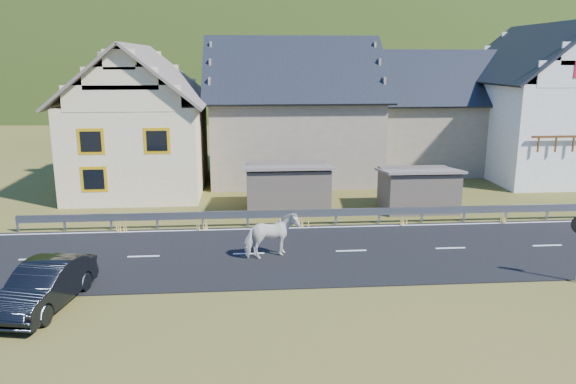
{
  "coord_description": "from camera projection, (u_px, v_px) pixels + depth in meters",
  "views": [
    {
      "loc": [
        -4.12,
        -20.55,
        7.38
      ],
      "look_at": [
        -2.34,
        1.68,
        2.06
      ],
      "focal_mm": 35.0,
      "sensor_mm": 36.0,
      "label": 1
    }
  ],
  "objects": [
    {
      "name": "house_stone_a",
      "position": [
        292.0,
        103.0,
        35.35
      ],
      "size": [
        10.8,
        9.8,
        8.9
      ],
      "color": "gray",
      "rests_on": "ground"
    },
    {
      "name": "house_white",
      "position": [
        545.0,
        96.0,
        35.52
      ],
      "size": [
        8.8,
        10.8,
        9.7
      ],
      "color": "white",
      "rests_on": "ground"
    },
    {
      "name": "house_cream",
      "position": [
        139.0,
        113.0,
        31.81
      ],
      "size": [
        7.8,
        9.8,
        8.3
      ],
      "color": "#FCE4B8",
      "rests_on": "ground"
    },
    {
      "name": "conifer_patch",
      "position": [
        10.0,
        65.0,
        122.95
      ],
      "size": [
        76.0,
        50.0,
        28.0
      ],
      "primitive_type": "ellipsoid",
      "color": "black",
      "rests_on": "ground"
    },
    {
      "name": "shed_right",
      "position": [
        418.0,
        190.0,
        27.89
      ],
      "size": [
        3.8,
        2.9,
        2.2
      ],
      "primitive_type": "cube",
      "color": "brown",
      "rests_on": "ground"
    },
    {
      "name": "shed_left",
      "position": [
        287.0,
        188.0,
        27.85
      ],
      "size": [
        4.3,
        3.3,
        2.4
      ],
      "primitive_type": "cube",
      "color": "brown",
      "rests_on": "ground"
    },
    {
      "name": "house_stone_b",
      "position": [
        436.0,
        106.0,
        38.16
      ],
      "size": [
        9.8,
        8.8,
        8.1
      ],
      "color": "gray",
      "rests_on": "ground"
    },
    {
      "name": "mountain",
      "position": [
        269.0,
        137.0,
        201.52
      ],
      "size": [
        440.0,
        280.0,
        260.0
      ],
      "primitive_type": "ellipsoid",
      "color": "#202F0E",
      "rests_on": "ground"
    },
    {
      "name": "ground",
      "position": [
        351.0,
        252.0,
        21.96
      ],
      "size": [
        160.0,
        160.0,
        0.0
      ],
      "primitive_type": "plane",
      "color": "#3C4014",
      "rests_on": "ground"
    },
    {
      "name": "road",
      "position": [
        351.0,
        251.0,
        21.96
      ],
      "size": [
        60.0,
        7.0,
        0.04
      ],
      "primitive_type": "cube",
      "color": "black",
      "rests_on": "ground"
    },
    {
      "name": "car",
      "position": [
        45.0,
        286.0,
        16.95
      ],
      "size": [
        2.23,
        4.39,
        1.38
      ],
      "primitive_type": "imported",
      "rotation": [
        0.0,
        0.0,
        -0.19
      ],
      "color": "black",
      "rests_on": "ground"
    },
    {
      "name": "guardrail",
      "position": [
        336.0,
        213.0,
        25.4
      ],
      "size": [
        28.1,
        0.09,
        0.75
      ],
      "color": "#93969B",
      "rests_on": "ground"
    },
    {
      "name": "lane_markings",
      "position": [
        351.0,
        251.0,
        21.95
      ],
      "size": [
        60.0,
        6.6,
        0.01
      ],
      "primitive_type": "cube",
      "color": "silver",
      "rests_on": "road"
    },
    {
      "name": "horse",
      "position": [
        272.0,
        236.0,
        21.06
      ],
      "size": [
        1.55,
        2.2,
        1.7
      ],
      "primitive_type": "imported",
      "rotation": [
        0.0,
        0.0,
        1.92
      ],
      "color": "silver",
      "rests_on": "road"
    }
  ]
}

